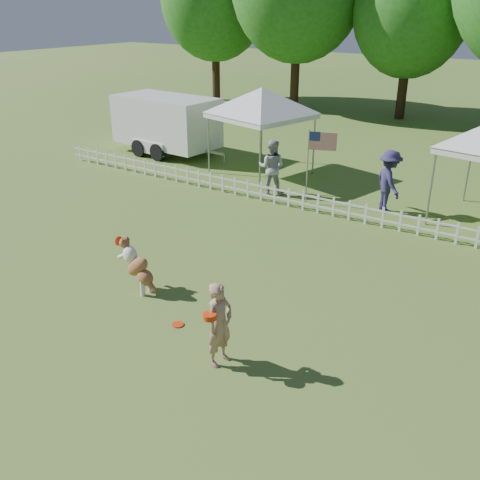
% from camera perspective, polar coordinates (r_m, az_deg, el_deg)
% --- Properties ---
extents(ground, '(120.00, 120.00, 0.00)m').
position_cam_1_polar(ground, '(10.81, -7.40, -8.55)').
color(ground, '#3A5F1E').
rests_on(ground, ground).
extents(picket_fence, '(22.00, 0.08, 0.60)m').
position_cam_1_polar(picket_fence, '(16.02, 9.11, 3.66)').
color(picket_fence, silver).
rests_on(picket_fence, ground).
extents(handler, '(0.40, 0.59, 1.55)m').
position_cam_1_polar(handler, '(9.20, -2.18, -8.98)').
color(handler, '#A77B64').
rests_on(handler, ground).
extents(dog, '(1.14, 0.53, 1.14)m').
position_cam_1_polar(dog, '(11.73, -10.82, -2.84)').
color(dog, brown).
rests_on(dog, ground).
extents(frisbee_on_turf, '(0.24, 0.24, 0.02)m').
position_cam_1_polar(frisbee_on_turf, '(10.66, -6.66, -8.94)').
color(frisbee_on_turf, red).
rests_on(frisbee_on_turf, ground).
extents(canopy_tent_left, '(3.56, 3.56, 3.03)m').
position_cam_1_polar(canopy_tent_left, '(19.58, 2.27, 11.37)').
color(canopy_tent_left, silver).
rests_on(canopy_tent_left, ground).
extents(cargo_trailer, '(5.54, 2.71, 2.37)m').
position_cam_1_polar(cargo_trailer, '(22.73, -7.86, 12.08)').
color(cargo_trailer, white).
rests_on(cargo_trailer, ground).
extents(flag_pole, '(0.87, 0.40, 2.33)m').
position_cam_1_polar(flag_pole, '(16.64, 7.20, 7.67)').
color(flag_pole, gray).
rests_on(flag_pole, ground).
extents(spectator_a, '(1.05, 0.93, 1.80)m').
position_cam_1_polar(spectator_a, '(17.54, 3.39, 7.77)').
color(spectator_a, '#A1A2A7').
rests_on(spectator_a, ground).
extents(spectator_b, '(1.33, 1.37, 1.88)m').
position_cam_1_polar(spectator_b, '(16.50, 15.58, 6.03)').
color(spectator_b, '#28244D').
rests_on(spectator_b, ground).
extents(tree_far_left, '(6.60, 6.60, 11.00)m').
position_cam_1_polar(tree_far_left, '(35.70, -2.70, 23.48)').
color(tree_far_left, '#225819').
rests_on(tree_far_left, ground).
extents(tree_center_left, '(6.00, 6.00, 9.80)m').
position_cam_1_polar(tree_center_left, '(30.65, 17.73, 21.28)').
color(tree_center_left, '#225819').
rests_on(tree_center_left, ground).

